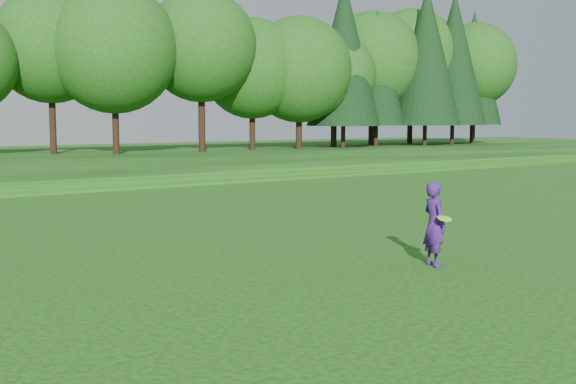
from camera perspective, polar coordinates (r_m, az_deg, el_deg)
ground at (r=13.82m, az=5.62°, el=-7.30°), size 140.00×140.00×0.00m
walking_path at (r=31.63m, az=-18.51°, el=-0.03°), size 130.00×1.60×0.04m
woman at (r=15.58m, az=11.49°, el=-2.51°), size 0.57×0.88×1.80m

